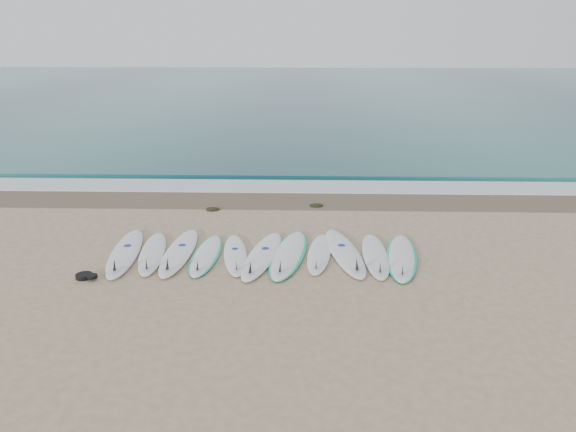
{
  "coord_description": "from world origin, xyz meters",
  "views": [
    {
      "loc": [
        0.88,
        -10.97,
        4.59
      ],
      "look_at": [
        0.51,
        1.54,
        0.4
      ],
      "focal_mm": 35.0,
      "sensor_mm": 36.0,
      "label": 1
    }
  ],
  "objects_px": {
    "surfboard_0": "(124,253)",
    "surfboard_5": "(262,256)",
    "surfboard_10": "(402,257)",
    "leash_coil": "(86,276)"
  },
  "relations": [
    {
      "from": "surfboard_10",
      "to": "surfboard_0",
      "type": "bearing_deg",
      "value": -171.68
    },
    {
      "from": "surfboard_10",
      "to": "leash_coil",
      "type": "distance_m",
      "value": 6.36
    },
    {
      "from": "surfboard_5",
      "to": "leash_coil",
      "type": "xyz_separation_m",
      "value": [
        -3.32,
        -1.08,
        -0.01
      ]
    },
    {
      "from": "surfboard_5",
      "to": "surfboard_0",
      "type": "bearing_deg",
      "value": -171.92
    },
    {
      "from": "surfboard_0",
      "to": "leash_coil",
      "type": "xyz_separation_m",
      "value": [
        -0.4,
        -1.14,
        -0.01
      ]
    },
    {
      "from": "surfboard_0",
      "to": "leash_coil",
      "type": "distance_m",
      "value": 1.21
    },
    {
      "from": "surfboard_0",
      "to": "surfboard_5",
      "type": "xyz_separation_m",
      "value": [
        2.92,
        -0.05,
        -0.0
      ]
    },
    {
      "from": "surfboard_0",
      "to": "surfboard_5",
      "type": "relative_size",
      "value": 1.02
    },
    {
      "from": "surfboard_5",
      "to": "leash_coil",
      "type": "bearing_deg",
      "value": -152.79
    },
    {
      "from": "surfboard_10",
      "to": "leash_coil",
      "type": "bearing_deg",
      "value": -161.35
    }
  ]
}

